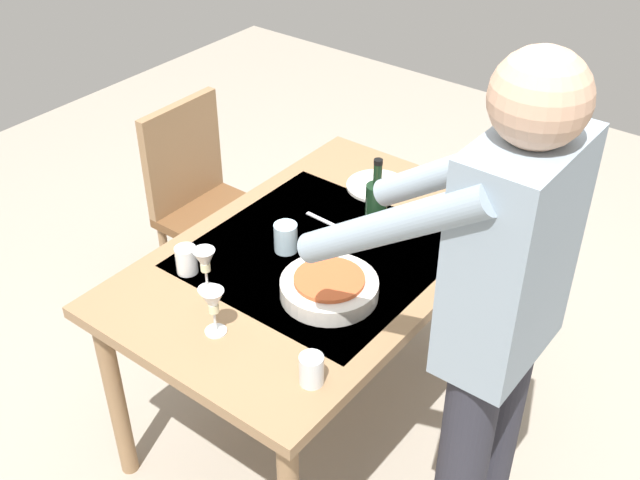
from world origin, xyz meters
name	(u,v)px	position (x,y,z in m)	size (l,w,h in m)	color
ground_plane	(320,411)	(0.00, 0.00, 0.00)	(6.00, 6.00, 0.00)	#9E9384
dining_table	(320,272)	(0.00, 0.00, 0.67)	(1.39, 0.88, 0.75)	#93704C
chair_near	(203,196)	(-0.26, -0.82, 0.53)	(0.40, 0.40, 0.91)	brown
person_server	(494,321)	(0.19, 0.70, 0.96)	(0.42, 0.61, 1.69)	#2D2D38
wine_bottle	(376,209)	(-0.19, 0.09, 0.86)	(0.07, 0.07, 0.30)	black
wine_glass_left	(213,304)	(0.49, 0.00, 0.86)	(0.07, 0.07, 0.15)	white
wine_glass_right	(205,263)	(0.37, -0.15, 0.86)	(0.07, 0.07, 0.15)	white
water_cup_near_left	(311,370)	(0.48, 0.34, 0.80)	(0.07, 0.07, 0.09)	silver
water_cup_near_right	(286,238)	(0.06, -0.10, 0.80)	(0.08, 0.08, 0.10)	silver
water_cup_far_left	(186,260)	(0.34, -0.27, 0.80)	(0.07, 0.07, 0.09)	silver
serving_bowl_pasta	(329,287)	(0.16, 0.16, 0.79)	(0.30, 0.30, 0.07)	silver
dinner_plate_near	(377,186)	(-0.46, -0.08, 0.76)	(0.23, 0.23, 0.01)	silver
table_knife	(329,223)	(-0.15, -0.08, 0.76)	(0.01, 0.20, 0.01)	silver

